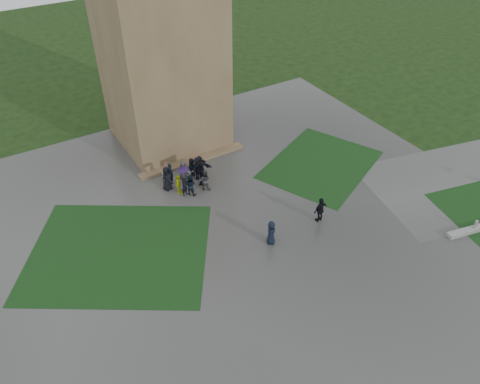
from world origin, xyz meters
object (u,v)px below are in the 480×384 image
bench (194,168)px  pedestrian_mid (271,232)px  tower (159,33)px  pedestrian_near (321,210)px

bench → pedestrian_mid: (0.77, -9.47, 0.42)m
tower → pedestrian_mid: size_ratio=10.49×
bench → pedestrian_mid: bearing=-103.8°
tower → bench: size_ratio=11.73×
tower → pedestrian_near: (4.19, -15.18, -8.04)m
tower → pedestrian_near: tower is taller
pedestrian_mid → pedestrian_near: bearing=-49.2°
bench → pedestrian_near: pedestrian_near is taller
bench → pedestrian_mid: pedestrian_mid is taller
bench → pedestrian_near: bearing=-81.4°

